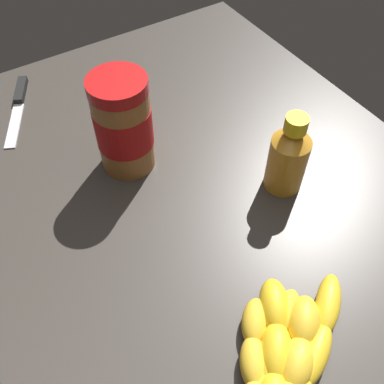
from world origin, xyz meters
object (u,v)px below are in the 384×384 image
Objects in this scene: banana_bunch at (284,358)px; honey_bottle at (288,157)px; peanut_butter_jar at (123,125)px; butter_knife at (18,104)px.

banana_bunch is 1.60× the size of honey_bottle.
peanut_butter_jar reaches higher than butter_knife.
butter_knife is (59.99, 11.24, -1.20)cm from banana_bunch.
peanut_butter_jar is 24.29cm from honey_bottle.
honey_bottle is (-16.47, -17.75, -1.96)cm from peanut_butter_jar.
honey_bottle reaches higher than butter_knife.
butter_knife is at bearing 25.37° from peanut_butter_jar.
peanut_butter_jar is 0.92× the size of butter_knife.
honey_bottle is at bearing -143.92° from butter_knife.
honey_bottle reaches higher than banana_bunch.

